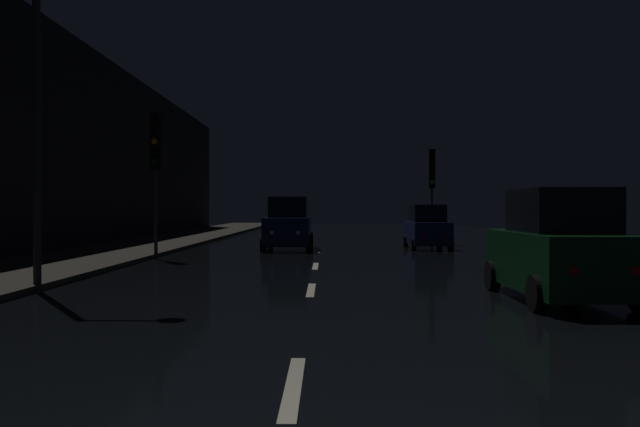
{
  "coord_description": "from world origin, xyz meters",
  "views": [
    {
      "loc": [
        0.31,
        -3.09,
        1.71
      ],
      "look_at": [
        0.1,
        19.52,
        1.53
      ],
      "focal_mm": 35.65,
      "sensor_mm": 36.0,
      "label": 1
    }
  ],
  "objects": [
    {
      "name": "lane_centerline",
      "position": [
        0.0,
        12.81,
        0.01
      ],
      "size": [
        0.16,
        21.63,
        0.01
      ],
      "color": "beige",
      "rests_on": "ground"
    },
    {
      "name": "sidewalk_left",
      "position": [
        -7.75,
        24.5,
        0.07
      ],
      "size": [
        4.4,
        84.0,
        0.15
      ],
      "primitive_type": "cube",
      "color": "#38332B",
      "rests_on": "ground"
    },
    {
      "name": "streetlamp_overhead",
      "position": [
        -5.22,
        9.93,
        5.28
      ],
      "size": [
        1.7,
        0.44,
        8.1
      ],
      "color": "#2D2D30",
      "rests_on": "ground"
    },
    {
      "name": "car_parked_right_far",
      "position": [
        4.65,
        24.11,
        0.86
      ],
      "size": [
        1.71,
        3.71,
        1.87
      ],
      "rotation": [
        0.0,
        0.0,
        1.57
      ],
      "color": "#141E51",
      "rests_on": "ground"
    },
    {
      "name": "ground",
      "position": [
        0.0,
        24.5,
        -0.01
      ],
      "size": [
        27.89,
        84.0,
        0.02
      ],
      "primitive_type": "cube",
      "color": "black"
    },
    {
      "name": "car_parked_right_near",
      "position": [
        4.65,
        8.77,
        0.95
      ],
      "size": [
        1.9,
        4.12,
        2.08
      ],
      "rotation": [
        0.0,
        0.0,
        1.57
      ],
      "color": "#0F3819",
      "rests_on": "ground"
    },
    {
      "name": "car_approaching_headlights",
      "position": [
        -1.27,
        23.48,
        1.0
      ],
      "size": [
        2.01,
        4.35,
        2.19
      ],
      "rotation": [
        0.0,
        0.0,
        -1.57
      ],
      "color": "#141E51",
      "rests_on": "ground"
    },
    {
      "name": "building_facade_left",
      "position": [
        -10.35,
        21.0,
        4.39
      ],
      "size": [
        0.8,
        63.0,
        8.78
      ],
      "primitive_type": "cube",
      "color": "black",
      "rests_on": "ground"
    },
    {
      "name": "traffic_light_far_left",
      "position": [
        -5.45,
        18.28,
        3.58
      ],
      "size": [
        0.32,
        0.46,
        4.92
      ],
      "rotation": [
        0.0,
        0.0,
        -1.6
      ],
      "color": "#38383A",
      "rests_on": "ground"
    },
    {
      "name": "traffic_light_far_right",
      "position": [
        5.44,
        27.71,
        3.31
      ],
      "size": [
        0.33,
        0.47,
        4.59
      ],
      "rotation": [
        0.0,
        0.0,
        -1.65
      ],
      "color": "#38383A",
      "rests_on": "ground"
    }
  ]
}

